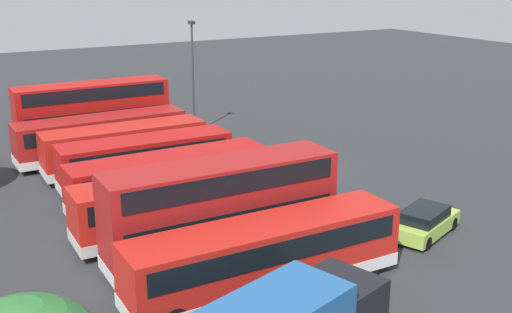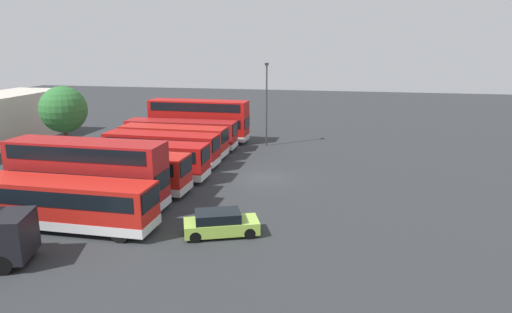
% 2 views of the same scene
% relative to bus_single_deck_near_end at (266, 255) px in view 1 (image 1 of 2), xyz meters
% --- Properties ---
extents(ground_plane, '(140.00, 140.00, 0.00)m').
position_rel_bus_single_deck_near_end_xyz_m(ground_plane, '(12.43, -10.02, -1.62)').
color(ground_plane, '#2D3033').
extents(bus_single_deck_near_end, '(2.70, 11.67, 2.95)m').
position_rel_bus_single_deck_near_end_xyz_m(bus_single_deck_near_end, '(0.00, 0.00, 0.00)').
color(bus_single_deck_near_end, red).
rests_on(bus_single_deck_near_end, ground).
extents(bus_double_decker_second, '(2.75, 10.59, 4.55)m').
position_rel_bus_single_deck_near_end_xyz_m(bus_double_decker_second, '(3.46, 0.18, 0.82)').
color(bus_double_decker_second, '#A51919').
rests_on(bus_double_decker_second, ground).
extents(bus_single_deck_third, '(2.82, 11.33, 2.95)m').
position_rel_bus_single_deck_near_end_xyz_m(bus_single_deck_third, '(6.99, 0.22, -0.00)').
color(bus_single_deck_third, red).
rests_on(bus_single_deck_third, ground).
extents(bus_single_deck_fourth, '(2.62, 10.95, 2.95)m').
position_rel_bus_single_deck_near_end_xyz_m(bus_single_deck_fourth, '(10.54, -0.25, -0.00)').
color(bus_single_deck_fourth, '#B71411').
rests_on(bus_single_deck_fourth, ground).
extents(bus_single_deck_fifth, '(2.85, 10.28, 2.95)m').
position_rel_bus_single_deck_near_end_xyz_m(bus_single_deck_fifth, '(14.48, -0.37, -0.00)').
color(bus_single_deck_fifth, '#B71411').
rests_on(bus_single_deck_fifth, ground).
extents(bus_single_deck_sixth, '(2.80, 10.31, 2.95)m').
position_rel_bus_single_deck_near_end_xyz_m(bus_single_deck_sixth, '(17.87, -0.22, -0.00)').
color(bus_single_deck_sixth, red).
rests_on(bus_single_deck_sixth, ground).
extents(bus_single_deck_seventh, '(2.80, 11.44, 2.95)m').
position_rel_bus_single_deck_near_end_xyz_m(bus_single_deck_seventh, '(21.21, 0.26, -0.00)').
color(bus_single_deck_seventh, '#A51919').
rests_on(bus_single_deck_seventh, ground).
extents(bus_double_decker_far_end, '(2.74, 11.00, 4.55)m').
position_rel_bus_single_deck_near_end_xyz_m(bus_double_decker_far_end, '(25.19, -0.34, 0.83)').
color(bus_double_decker_far_end, '#B71411').
rests_on(bus_double_decker_far_end, ground).
extents(car_hatchback_silver, '(3.20, 4.59, 1.43)m').
position_rel_bus_single_deck_near_end_xyz_m(car_hatchback_silver, '(0.88, -9.54, -0.92)').
color(car_hatchback_silver, '#A5D14C').
rests_on(car_hatchback_silver, ground).
extents(lamp_post_tall, '(0.70, 0.30, 8.67)m').
position_rel_bus_single_deck_near_end_xyz_m(lamp_post_tall, '(24.44, -8.04, 3.41)').
color(lamp_post_tall, '#38383D').
rests_on(lamp_post_tall, ground).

